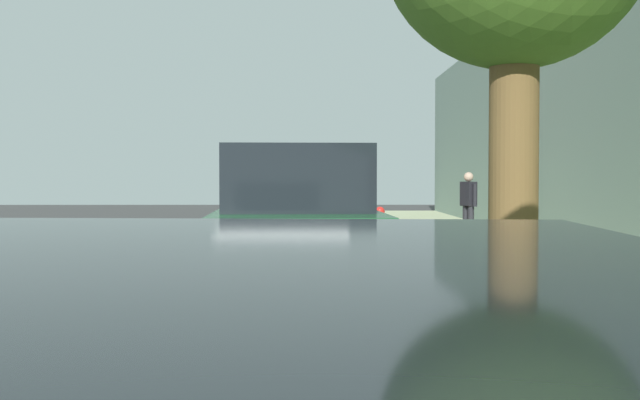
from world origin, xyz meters
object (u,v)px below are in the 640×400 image
at_px(parked_pickup_red_mid, 306,207).
at_px(bicycle_at_curb, 340,242).
at_px(parked_sedan_dark_blue_far, 313,202).
at_px(fire_hydrant, 380,226).
at_px(cyclist_with_backpack, 353,212).
at_px(pedestrian_on_phone, 468,202).
at_px(parked_suv_green_second, 296,224).

bearing_deg(parked_pickup_red_mid, bicycle_at_curb, -79.30).
height_order(parked_pickup_red_mid, bicycle_at_curb, parked_pickup_red_mid).
relative_size(parked_sedan_dark_blue_far, fire_hydrant, 5.24).
distance_m(parked_pickup_red_mid, cyclist_with_backpack, 4.12).
relative_size(bicycle_at_curb, pedestrian_on_phone, 1.11).
bearing_deg(fire_hydrant, pedestrian_on_phone, 40.14).
height_order(parked_pickup_red_mid, pedestrian_on_phone, parked_pickup_red_mid).
xyz_separation_m(parked_pickup_red_mid, parked_sedan_dark_blue_far, (0.15, 8.53, -0.15)).
bearing_deg(cyclist_with_backpack, parked_suv_green_second, -101.77).
bearing_deg(parked_sedan_dark_blue_far, parked_pickup_red_mid, -91.04).
relative_size(parked_pickup_red_mid, pedestrian_on_phone, 3.39).
distance_m(parked_pickup_red_mid, parked_sedan_dark_blue_far, 8.53).
relative_size(cyclist_with_backpack, pedestrian_on_phone, 1.02).
height_order(parked_suv_green_second, cyclist_with_backpack, parked_suv_green_second).
bearing_deg(pedestrian_on_phone, parked_sedan_dark_blue_far, 112.49).
height_order(parked_suv_green_second, fire_hydrant, parked_suv_green_second).
bearing_deg(parked_sedan_dark_blue_far, bicycle_at_curb, -87.54).
bearing_deg(bicycle_at_curb, fire_hydrant, 57.31).
bearing_deg(cyclist_with_backpack, bicycle_at_curb, 116.75).
bearing_deg(bicycle_at_curb, cyclist_with_backpack, -63.25).
xyz_separation_m(cyclist_with_backpack, fire_hydrant, (0.67, 1.85, -0.39)).
distance_m(parked_sedan_dark_blue_far, fire_hydrant, 10.80).
bearing_deg(parked_suv_green_second, fire_hydrant, 75.85).
bearing_deg(fire_hydrant, bicycle_at_curb, -122.69).
xyz_separation_m(pedestrian_on_phone, fire_hydrant, (-2.24, -1.89, -0.46)).
height_order(pedestrian_on_phone, fire_hydrant, pedestrian_on_phone).
height_order(bicycle_at_curb, cyclist_with_backpack, cyclist_with_backpack).
bearing_deg(fire_hydrant, parked_suv_green_second, -104.15).
relative_size(parked_suv_green_second, bicycle_at_curb, 2.73).
xyz_separation_m(parked_suv_green_second, fire_hydrant, (1.62, 6.44, -0.45)).
bearing_deg(parked_pickup_red_mid, pedestrian_on_phone, -4.34).
xyz_separation_m(parked_pickup_red_mid, bicycle_at_curb, (0.67, -3.57, -0.52)).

